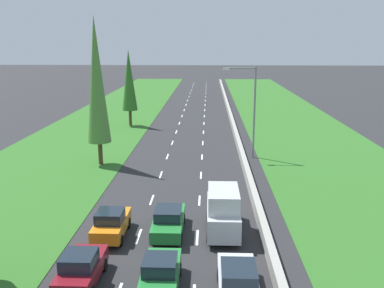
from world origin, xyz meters
TOP-DOWN VIEW (x-y plane):
  - ground_plane at (0.00, 60.00)m, footprint 300.00×300.00m
  - grass_verge_left at (-12.65, 60.00)m, footprint 14.00×140.00m
  - grass_verge_right at (14.35, 60.00)m, footprint 14.00×140.00m
  - median_barrier at (5.70, 60.00)m, footprint 0.44×120.00m
  - lane_markings at (0.00, 60.00)m, footprint 3.64×116.00m
  - maroon_hatchback_left_lane at (-3.63, 15.83)m, footprint 1.74×3.90m
  - green_hatchback_centre_lane at (0.19, 15.55)m, footprint 1.74×3.90m
  - orange_hatchback_left_lane at (-3.35, 20.95)m, footprint 1.74×3.90m
  - green_sedan_centre_lane at (-0.00, 21.55)m, footprint 1.82×4.50m
  - silver_sedan_right_lane at (3.74, 14.96)m, footprint 1.82×4.50m
  - silver_van_right_lane at (3.28, 21.77)m, footprint 1.96×4.90m
  - poplar_tree_second at (-7.76, 36.02)m, footprint 2.14×2.14m
  - poplar_tree_third at (-8.36, 54.90)m, footprint 2.06×2.06m
  - street_light_mast at (6.50, 39.08)m, footprint 3.20×0.28m

SIDE VIEW (x-z plane):
  - ground_plane at x=0.00m, z-range 0.00..0.00m
  - lane_markings at x=0.00m, z-range 0.00..0.01m
  - grass_verge_left at x=-12.65m, z-range 0.00..0.04m
  - grass_verge_right at x=14.35m, z-range 0.00..0.04m
  - median_barrier at x=5.70m, z-range 0.00..0.85m
  - green_sedan_centre_lane at x=0.00m, z-range -0.01..1.63m
  - silver_sedan_right_lane at x=3.74m, z-range -0.01..1.63m
  - maroon_hatchback_left_lane at x=-3.63m, z-range -0.02..1.70m
  - green_hatchback_centre_lane at x=0.19m, z-range -0.02..1.70m
  - orange_hatchback_left_lane at x=-3.35m, z-range -0.02..1.70m
  - silver_van_right_lane at x=3.28m, z-range -0.01..2.81m
  - street_light_mast at x=6.50m, z-range 0.73..9.73m
  - poplar_tree_third at x=-8.36m, z-range 1.05..11.38m
  - poplar_tree_second at x=-7.76m, z-range 1.05..14.68m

